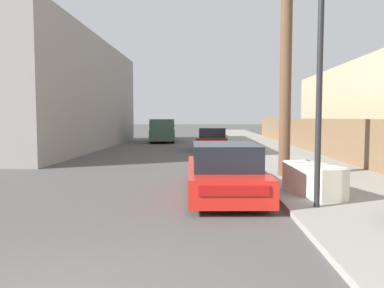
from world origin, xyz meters
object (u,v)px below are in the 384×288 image
Objects in this scene: discarded_fridge at (313,179)px; street_lamp at (320,68)px; utility_pole at (286,47)px; parked_sports_car_red at (223,171)px; car_parked_mid at (213,140)px; pickup_truck at (163,131)px.

street_lamp is at bearing -118.09° from discarded_fridge.
street_lamp is (-0.20, -4.18, -1.19)m from utility_pole.
utility_pole is at bearing 47.93° from parked_sports_car_red.
car_parked_mid is 11.27m from utility_pole.
car_parked_mid is 8.28m from pickup_truck.
street_lamp reaches higher than parked_sports_car_red.
pickup_truck is (-5.96, 20.82, 0.42)m from discarded_fridge.
car_parked_mid reaches higher than parked_sports_car_red.
street_lamp is at bearing 99.79° from pickup_truck.
utility_pole is (2.04, -10.52, 3.49)m from car_parked_mid.
car_parked_mid is at bearing 97.14° from street_lamp.
parked_sports_car_red is at bearing 96.08° from pickup_truck.
street_lamp reaches higher than discarded_fridge.
parked_sports_car_red is 0.60× the size of utility_pole.
utility_pole is 4.35m from street_lamp.
discarded_fridge is at bearing 101.23° from pickup_truck.
pickup_truck is at bearing 108.33° from utility_pole.
discarded_fridge is 4.71m from utility_pole.
pickup_truck is 0.75× the size of utility_pole.
parked_sports_car_red is at bearing 136.69° from street_lamp.
utility_pole is (-0.06, 2.99, 3.63)m from discarded_fridge.
street_lamp is at bearing -79.51° from car_parked_mid.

